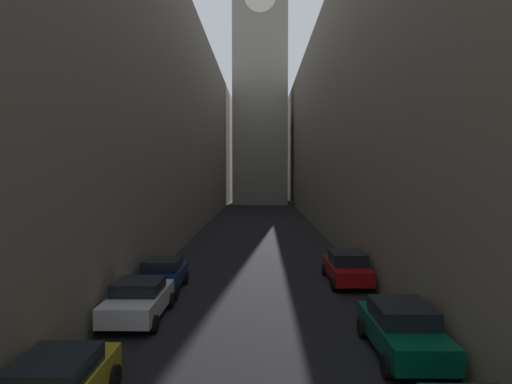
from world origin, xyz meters
TOP-DOWN VIEW (x-y plane):
  - ground_plane at (0.00, 48.00)m, footprint 264.00×264.00m
  - building_block_left at (-11.93, 50.00)m, footprint 12.86×108.00m
  - building_block_right at (12.57, 50.00)m, footprint 14.15×108.00m
  - clock_tower at (0.00, 79.37)m, footprint 9.88×9.88m
  - parked_car_left_third at (-4.40, 18.88)m, footprint 2.06×4.19m
  - parked_car_left_far at (-4.40, 22.73)m, footprint 1.98×3.98m
  - parked_car_right_third at (4.40, 15.69)m, footprint 1.99×4.34m
  - parked_car_right_far at (4.40, 24.42)m, footprint 1.97×4.54m

SIDE VIEW (x-z plane):
  - ground_plane at x=0.00m, z-range 0.00..0.00m
  - parked_car_left_third at x=-4.40m, z-range 0.02..1.48m
  - parked_car_left_far at x=-4.40m, z-range 0.01..1.48m
  - parked_car_right_far at x=4.40m, z-range 0.01..1.57m
  - parked_car_right_third at x=4.40m, z-range 0.03..1.57m
  - building_block_left at x=-11.93m, z-range 0.00..19.58m
  - building_block_right at x=12.57m, z-range 0.00..19.99m
  - clock_tower at x=0.00m, z-range 1.29..61.28m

